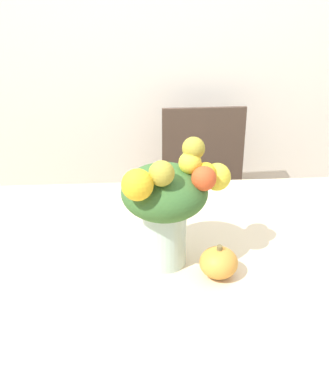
{
  "coord_description": "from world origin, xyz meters",
  "views": [
    {
      "loc": [
        -0.11,
        -1.35,
        1.72
      ],
      "look_at": [
        -0.03,
        -0.0,
        1.0
      ],
      "focal_mm": 50.0,
      "sensor_mm": 36.0,
      "label": 1
    }
  ],
  "objects": [
    {
      "name": "pumpkin",
      "position": [
        0.12,
        -0.08,
        0.8
      ],
      "size": [
        0.11,
        0.11,
        0.1
      ],
      "color": "gold",
      "rests_on": "dining_table"
    },
    {
      "name": "wall_back",
      "position": [
        0.0,
        1.24,
        1.35
      ],
      "size": [
        8.0,
        0.06,
        2.7
      ],
      "color": "white",
      "rests_on": "ground_plane"
    },
    {
      "name": "dining_table",
      "position": [
        0.0,
        0.0,
        0.67
      ],
      "size": [
        1.4,
        1.09,
        0.76
      ],
      "color": "beige",
      "rests_on": "ground_plane"
    },
    {
      "name": "dining_chair_near_window",
      "position": [
        0.22,
        0.88,
        0.48
      ],
      "size": [
        0.43,
        0.43,
        0.9
      ],
      "rotation": [
        0.0,
        0.0,
        0.01
      ],
      "color": "#47382D",
      "rests_on": "ground_plane"
    },
    {
      "name": "flower_vase",
      "position": [
        -0.03,
        -0.01,
        0.97
      ],
      "size": [
        0.32,
        0.27,
        0.4
      ],
      "color": "#B2CCBC",
      "rests_on": "dining_table"
    }
  ]
}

